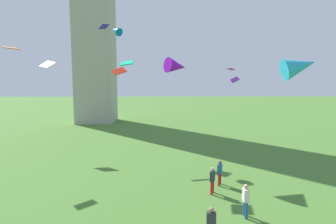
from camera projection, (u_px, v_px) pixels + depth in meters
person_0 at (220, 171)px, 18.78m from camera, size 0.42×0.51×1.72m
person_1 at (212, 179)px, 17.34m from camera, size 0.41×0.52×1.73m
person_2 at (211, 222)px, 12.13m from camera, size 0.50×0.29×1.62m
person_3 at (246, 199)px, 14.34m from camera, size 0.28×0.56×1.80m
kite_flying_0 at (231, 69)px, 32.34m from camera, size 1.04×0.97×0.25m
kite_flying_1 at (300, 66)px, 16.31m from camera, size 2.24×1.47×1.79m
kite_flying_2 at (119, 71)px, 25.70m from camera, size 1.50×1.20×0.85m
kite_flying_3 at (177, 66)px, 22.97m from camera, size 2.34×2.13×1.48m
kite_flying_4 at (127, 63)px, 21.55m from camera, size 1.08×1.44×0.57m
kite_flying_5 at (235, 80)px, 25.64m from camera, size 0.67×1.11×0.65m
kite_flying_6 at (104, 27)px, 30.88m from camera, size 1.12×1.42×0.69m
kite_flying_8 at (116, 31)px, 28.57m from camera, size 1.66×1.65×1.28m
kite_flying_9 at (11, 48)px, 23.15m from camera, size 1.54×1.50×0.29m
kite_flying_10 at (48, 64)px, 28.65m from camera, size 1.93×1.74×0.90m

